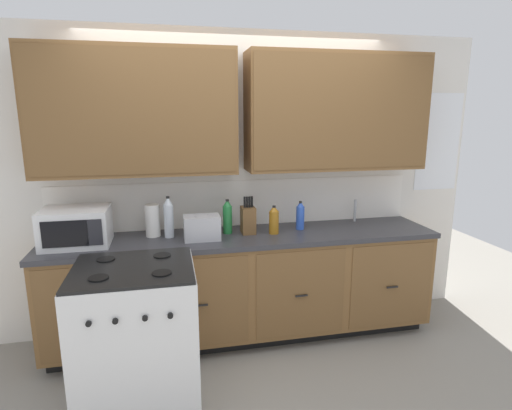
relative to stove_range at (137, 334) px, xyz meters
name	(u,v)px	position (x,y,z in m)	size (l,w,h in m)	color
ground_plane	(252,355)	(0.83, 0.33, -0.47)	(8.00, 8.00, 0.00)	gray
wall_unit	(240,140)	(0.84, 0.83, 1.20)	(4.34, 0.40, 2.55)	white
counter_run	(245,285)	(0.84, 0.63, 0.00)	(3.17, 0.64, 0.91)	black
stove_range	(137,334)	(0.00, 0.00, 0.00)	(0.76, 0.68, 0.95)	white
microwave	(76,227)	(-0.44, 0.63, 0.58)	(0.48, 0.37, 0.28)	white
toaster	(202,228)	(0.48, 0.57, 0.54)	(0.28, 0.18, 0.19)	#B7B7BC
knife_block	(248,220)	(0.87, 0.67, 0.56)	(0.11, 0.14, 0.31)	brown
sink_faucet	(355,211)	(1.90, 0.84, 0.54)	(0.02, 0.02, 0.20)	#B2B5BA
paper_towel_roll	(153,220)	(0.11, 0.74, 0.57)	(0.12, 0.12, 0.26)	white
bottle_blue	(300,216)	(1.33, 0.69, 0.56)	(0.07, 0.07, 0.24)	blue
bottle_green	(227,217)	(0.71, 0.70, 0.58)	(0.08, 0.08, 0.28)	#237A38
bottle_clear	(169,217)	(0.23, 0.69, 0.60)	(0.08, 0.08, 0.33)	silver
bottle_amber	(274,220)	(1.07, 0.61, 0.56)	(0.08, 0.08, 0.24)	#9E6619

